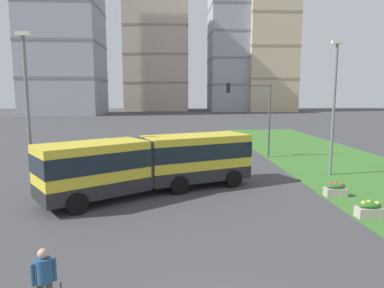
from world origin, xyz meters
The scene contains 11 objects.
articulated_bus centered at (-2.26, 11.97, 1.65)m, with size 11.45×7.80×3.00m.
pedestrian_crossing centered at (-4.18, 1.27, 1.00)m, with size 0.52×0.36×1.74m.
flower_planter_2 centered at (7.33, 7.35, 0.43)m, with size 1.10×0.56×0.74m.
flower_planter_3 centered at (7.33, 10.51, 0.43)m, with size 1.10×0.56×0.74m.
traffic_light_far_right centered at (5.70, 22.00, 4.29)m, with size 3.89×0.28×6.27m.
streetlight_left centered at (-8.50, 11.57, 4.65)m, with size 0.70×0.28×8.42m.
streetlight_median centered at (9.23, 15.30, 4.79)m, with size 0.70×0.28×8.69m.
apartment_tower_west centered at (-30.00, 89.75, 27.27)m, with size 19.41×18.04×54.49m.
apartment_tower_westcentre centered at (-6.53, 111.53, 17.53)m, with size 20.51×15.26×35.03m.
apartment_tower_centre centered at (21.10, 108.18, 20.08)m, with size 20.76×16.96×40.12m.
apartment_tower_eastcentre centered at (29.69, 105.08, 24.41)m, with size 15.05×14.25×48.78m.
Camera 1 is at (-1.07, -6.64, 5.33)m, focal length 32.54 mm.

